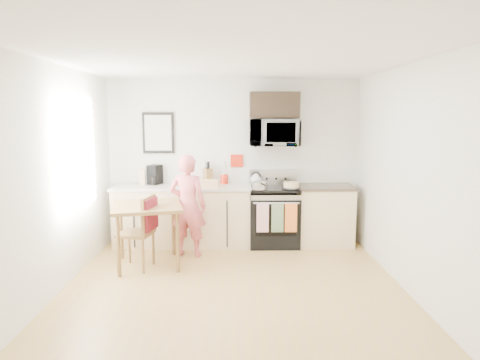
{
  "coord_description": "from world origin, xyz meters",
  "views": [
    {
      "loc": [
        0.02,
        -4.57,
        2.0
      ],
      "look_at": [
        0.09,
        1.0,
        1.18
      ],
      "focal_mm": 32.0,
      "sensor_mm": 36.0,
      "label": 1
    }
  ],
  "objects_px": {
    "dining_table": "(147,212)",
    "microwave": "(274,133)",
    "person": "(188,206)",
    "range": "(274,217)",
    "cake": "(291,186)",
    "chair": "(145,222)"
  },
  "relations": [
    {
      "from": "dining_table",
      "to": "microwave",
      "type": "bearing_deg",
      "value": 30.01
    },
    {
      "from": "person",
      "to": "dining_table",
      "type": "relative_size",
      "value": 1.6
    },
    {
      "from": "range",
      "to": "microwave",
      "type": "relative_size",
      "value": 1.53
    },
    {
      "from": "range",
      "to": "cake",
      "type": "bearing_deg",
      "value": -33.29
    },
    {
      "from": "microwave",
      "to": "cake",
      "type": "height_order",
      "value": "microwave"
    },
    {
      "from": "range",
      "to": "chair",
      "type": "distance_m",
      "value": 2.1
    },
    {
      "from": "dining_table",
      "to": "chair",
      "type": "distance_m",
      "value": 0.18
    },
    {
      "from": "person",
      "to": "dining_table",
      "type": "distance_m",
      "value": 0.64
    },
    {
      "from": "person",
      "to": "cake",
      "type": "distance_m",
      "value": 1.59
    },
    {
      "from": "chair",
      "to": "cake",
      "type": "xyz_separation_m",
      "value": [
        2.04,
        0.91,
        0.34
      ]
    },
    {
      "from": "range",
      "to": "microwave",
      "type": "xyz_separation_m",
      "value": [
        -0.0,
        0.1,
        1.32
      ]
    },
    {
      "from": "chair",
      "to": "person",
      "type": "bearing_deg",
      "value": 58.4
    },
    {
      "from": "range",
      "to": "cake",
      "type": "distance_m",
      "value": 0.61
    },
    {
      "from": "range",
      "to": "dining_table",
      "type": "relative_size",
      "value": 1.26
    },
    {
      "from": "chair",
      "to": "cake",
      "type": "bearing_deg",
      "value": 35.12
    },
    {
      "from": "range",
      "to": "chair",
      "type": "bearing_deg",
      "value": -149.1
    },
    {
      "from": "cake",
      "to": "range",
      "type": "bearing_deg",
      "value": 146.71
    },
    {
      "from": "chair",
      "to": "cake",
      "type": "distance_m",
      "value": 2.26
    },
    {
      "from": "range",
      "to": "dining_table",
      "type": "distance_m",
      "value": 2.04
    },
    {
      "from": "person",
      "to": "chair",
      "type": "relative_size",
      "value": 1.51
    },
    {
      "from": "chair",
      "to": "cake",
      "type": "relative_size",
      "value": 3.39
    },
    {
      "from": "chair",
      "to": "dining_table",
      "type": "bearing_deg",
      "value": 99.37
    }
  ]
}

